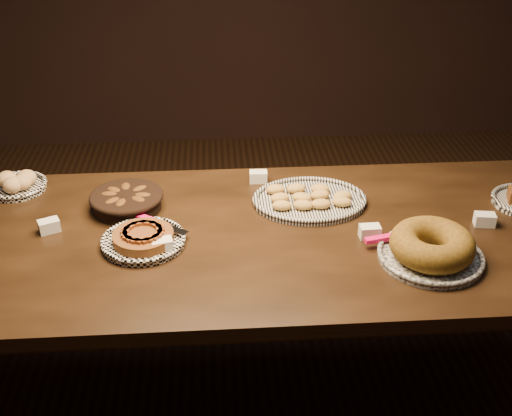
{
  "coord_description": "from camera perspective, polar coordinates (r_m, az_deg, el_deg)",
  "views": [
    {
      "loc": [
        -0.13,
        -1.89,
        1.94
      ],
      "look_at": [
        0.0,
        0.05,
        0.82
      ],
      "focal_mm": 45.0,
      "sensor_mm": 36.0,
      "label": 1
    }
  ],
  "objects": [
    {
      "name": "ground",
      "position": [
        2.71,
        0.04,
        -15.72
      ],
      "size": [
        5.0,
        5.0,
        0.0
      ],
      "primitive_type": "plane",
      "color": "black",
      "rests_on": "ground"
    },
    {
      "name": "buffet_table",
      "position": [
        2.28,
        0.04,
        -3.76
      ],
      "size": [
        2.4,
        1.0,
        0.75
      ],
      "color": "black",
      "rests_on": "ground"
    },
    {
      "name": "apple_tart_plate",
      "position": [
        2.2,
        -9.98,
        -2.69
      ],
      "size": [
        0.3,
        0.32,
        0.06
      ],
      "rotation": [
        0.0,
        0.0,
        0.19
      ],
      "color": "white",
      "rests_on": "buffet_table"
    },
    {
      "name": "madeleine_platter",
      "position": [
        2.41,
        4.73,
        0.78
      ],
      "size": [
        0.42,
        0.34,
        0.05
      ],
      "rotation": [
        0.0,
        0.0,
        -0.08
      ],
      "color": "black",
      "rests_on": "buffet_table"
    },
    {
      "name": "bundt_cake_plate",
      "position": [
        2.15,
        15.32,
        -3.44
      ],
      "size": [
        0.38,
        0.36,
        0.11
      ],
      "rotation": [
        0.0,
        0.0,
        0.37
      ],
      "color": "black",
      "rests_on": "buffet_table"
    },
    {
      "name": "croissant_basket",
      "position": [
        2.41,
        -11.43,
        0.75
      ],
      "size": [
        0.27,
        0.27,
        0.07
      ],
      "rotation": [
        0.0,
        0.0,
        -0.01
      ],
      "color": "black",
      "rests_on": "buffet_table"
    },
    {
      "name": "bread_roll_plate",
      "position": [
        2.66,
        -20.49,
        2.05
      ],
      "size": [
        0.23,
        0.23,
        0.07
      ],
      "rotation": [
        0.0,
        0.0,
        0.43
      ],
      "color": "white",
      "rests_on": "buffet_table"
    },
    {
      "name": "tent_cards",
      "position": [
        2.27,
        0.89,
        -0.93
      ],
      "size": [
        1.61,
        0.53,
        0.04
      ],
      "color": "white",
      "rests_on": "buffet_table"
    }
  ]
}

